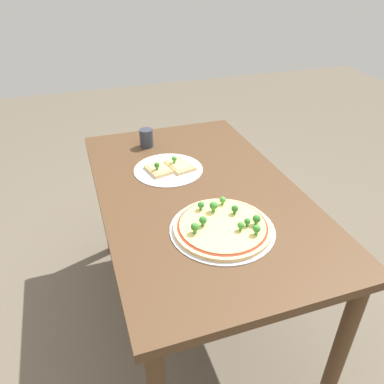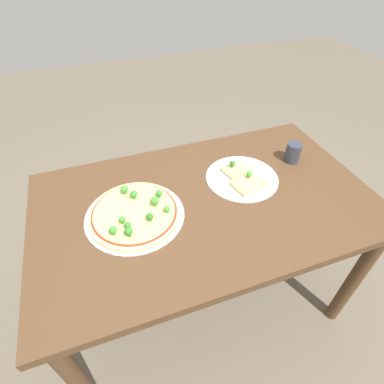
# 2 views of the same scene
# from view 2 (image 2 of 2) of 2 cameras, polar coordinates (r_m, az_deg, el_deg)

# --- Properties ---
(ground_plane) EXTENTS (8.00, 8.00, 0.00)m
(ground_plane) POSITION_cam_2_polar(r_m,az_deg,el_deg) (1.81, 1.86, -18.85)
(ground_plane) COLOR brown
(dining_table) EXTENTS (1.35, 0.81, 0.75)m
(dining_table) POSITION_cam_2_polar(r_m,az_deg,el_deg) (1.27, 2.51, -4.57)
(dining_table) COLOR #4C331E
(dining_table) RESTS_ON ground_plane
(pizza_tray_whole) EXTENTS (0.38, 0.38, 0.07)m
(pizza_tray_whole) POSITION_cam_2_polar(r_m,az_deg,el_deg) (1.15, -10.83, -4.01)
(pizza_tray_whole) COLOR silver
(pizza_tray_whole) RESTS_ON dining_table
(pizza_tray_slice) EXTENTS (0.31, 0.31, 0.06)m
(pizza_tray_slice) POSITION_cam_2_polar(r_m,az_deg,el_deg) (1.31, 9.63, 2.82)
(pizza_tray_slice) COLOR silver
(pizza_tray_slice) RESTS_ON dining_table
(drinking_cup) EXTENTS (0.07, 0.07, 0.09)m
(drinking_cup) POSITION_cam_2_polar(r_m,az_deg,el_deg) (1.45, 18.67, 7.14)
(drinking_cup) COLOR #2D333D
(drinking_cup) RESTS_ON dining_table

